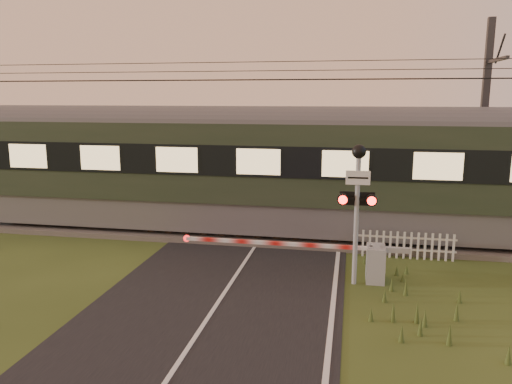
% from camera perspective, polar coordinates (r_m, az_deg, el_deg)
% --- Properties ---
extents(ground, '(160.00, 160.00, 0.00)m').
position_cam_1_polar(ground, '(12.25, -4.63, -12.95)').
color(ground, '#324219').
rests_on(ground, ground).
extents(road, '(6.00, 140.00, 0.03)m').
position_cam_1_polar(road, '(12.04, -4.85, -13.35)').
color(road, black).
rests_on(road, ground).
extents(track_bed, '(140.00, 3.40, 0.39)m').
position_cam_1_polar(track_bed, '(18.22, 0.85, -4.64)').
color(track_bed, '#47423D').
rests_on(track_bed, ground).
extents(overhead_wires, '(120.00, 0.62, 0.62)m').
position_cam_1_polar(overhead_wires, '(17.57, 0.90, 13.44)').
color(overhead_wires, black).
rests_on(overhead_wires, ground).
extents(boom_gate, '(6.33, 0.75, 1.00)m').
position_cam_1_polar(boom_gate, '(13.98, 12.20, -7.68)').
color(boom_gate, gray).
rests_on(boom_gate, ground).
extents(crossing_signal, '(0.95, 0.37, 3.74)m').
position_cam_1_polar(crossing_signal, '(13.16, 11.53, 0.27)').
color(crossing_signal, gray).
rests_on(crossing_signal, ground).
extents(picket_fence, '(3.11, 0.07, 0.85)m').
position_cam_1_polar(picket_fence, '(16.12, 16.56, -5.84)').
color(picket_fence, silver).
rests_on(picket_fence, ground).
extents(catenary_mast, '(0.24, 2.47, 7.68)m').
position_cam_1_polar(catenary_mast, '(20.09, 24.56, 7.16)').
color(catenary_mast, '#2D2D30').
rests_on(catenary_mast, ground).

